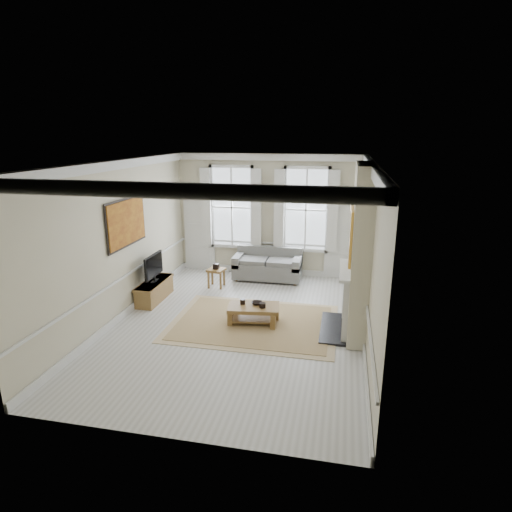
% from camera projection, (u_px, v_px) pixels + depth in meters
% --- Properties ---
extents(floor, '(7.20, 7.20, 0.00)m').
position_uv_depth(floor, '(238.00, 325.00, 9.09)').
color(floor, '#B7B5AD').
rests_on(floor, ground).
extents(ceiling, '(7.20, 7.20, 0.00)m').
position_uv_depth(ceiling, '(236.00, 162.00, 8.15)').
color(ceiling, white).
rests_on(ceiling, back_wall).
extents(back_wall, '(5.20, 0.00, 5.20)m').
position_uv_depth(back_wall, '(269.00, 215.00, 12.00)').
color(back_wall, beige).
rests_on(back_wall, floor).
extents(left_wall, '(0.00, 7.20, 7.20)m').
position_uv_depth(left_wall, '(119.00, 241.00, 9.12)').
color(left_wall, beige).
rests_on(left_wall, floor).
extents(right_wall, '(0.00, 7.20, 7.20)m').
position_uv_depth(right_wall, '(370.00, 255.00, 8.11)').
color(right_wall, beige).
rests_on(right_wall, floor).
extents(window_left, '(1.26, 0.20, 2.20)m').
position_uv_depth(window_left, '(232.00, 207.00, 12.11)').
color(window_left, '#B2BCC6').
rests_on(window_left, back_wall).
extents(window_right, '(1.26, 0.20, 2.20)m').
position_uv_depth(window_right, '(306.00, 210.00, 11.70)').
color(window_right, '#B2BCC6').
rests_on(window_right, back_wall).
extents(door_left, '(0.90, 0.08, 2.30)m').
position_uv_depth(door_left, '(199.00, 231.00, 12.52)').
color(door_left, silver).
rests_on(door_left, floor).
extents(door_right, '(0.90, 0.08, 2.30)m').
position_uv_depth(door_right, '(342.00, 238.00, 11.72)').
color(door_right, silver).
rests_on(door_right, floor).
extents(painting, '(0.05, 1.66, 1.06)m').
position_uv_depth(painting, '(127.00, 223.00, 9.30)').
color(painting, '#BE7D20').
rests_on(painting, left_wall).
extents(chimney_breast, '(0.35, 1.70, 3.38)m').
position_uv_depth(chimney_breast, '(360.00, 252.00, 8.33)').
color(chimney_breast, beige).
rests_on(chimney_breast, floor).
extents(hearth, '(0.55, 1.50, 0.05)m').
position_uv_depth(hearth, '(334.00, 328.00, 8.88)').
color(hearth, black).
rests_on(hearth, floor).
extents(fireplace, '(0.21, 1.45, 1.33)m').
position_uv_depth(fireplace, '(346.00, 297.00, 8.64)').
color(fireplace, silver).
rests_on(fireplace, floor).
extents(mirror, '(0.06, 1.26, 1.06)m').
position_uv_depth(mirror, '(350.00, 234.00, 8.28)').
color(mirror, gold).
rests_on(mirror, chimney_breast).
extents(sofa, '(1.85, 0.90, 0.86)m').
position_uv_depth(sofa, '(268.00, 266.00, 11.90)').
color(sofa, slate).
rests_on(sofa, floor).
extents(side_table, '(0.47, 0.47, 0.50)m').
position_uv_depth(side_table, '(216.00, 273.00, 11.23)').
color(side_table, brown).
rests_on(side_table, floor).
extents(rug, '(3.50, 2.60, 0.02)m').
position_uv_depth(rug, '(254.00, 323.00, 9.16)').
color(rug, tan).
rests_on(rug, floor).
extents(coffee_table, '(1.14, 0.76, 0.40)m').
position_uv_depth(coffee_table, '(254.00, 309.00, 9.08)').
color(coffee_table, brown).
rests_on(coffee_table, rug).
extents(ceramic_pot_a, '(0.11, 0.11, 0.11)m').
position_uv_depth(ceramic_pot_a, '(243.00, 302.00, 9.14)').
color(ceramic_pot_a, black).
rests_on(ceramic_pot_a, coffee_table).
extents(ceramic_pot_b, '(0.14, 0.14, 0.10)m').
position_uv_depth(ceramic_pot_b, '(262.00, 305.00, 8.95)').
color(ceramic_pot_b, black).
rests_on(ceramic_pot_b, coffee_table).
extents(bowl, '(0.23, 0.23, 0.06)m').
position_uv_depth(bowl, '(257.00, 303.00, 9.13)').
color(bowl, black).
rests_on(bowl, coffee_table).
extents(tv_stand, '(0.43, 1.32, 0.47)m').
position_uv_depth(tv_stand, '(155.00, 291.00, 10.39)').
color(tv_stand, brown).
rests_on(tv_stand, floor).
extents(tv, '(0.08, 0.90, 0.68)m').
position_uv_depth(tv, '(154.00, 266.00, 10.21)').
color(tv, black).
rests_on(tv, tv_stand).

